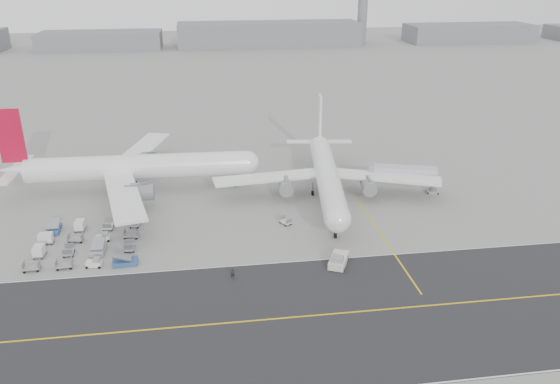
{
  "coord_description": "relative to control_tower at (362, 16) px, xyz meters",
  "views": [
    {
      "loc": [
        -2.07,
        -83.15,
        47.81
      ],
      "look_at": [
        11.52,
        12.0,
        7.18
      ],
      "focal_mm": 35.0,
      "sensor_mm": 36.0,
      "label": 1
    }
  ],
  "objects": [
    {
      "name": "airliner_a",
      "position": [
        -118.56,
        -230.77,
        -10.59
      ],
      "size": [
        57.01,
        56.34,
        19.66
      ],
      "rotation": [
        0.0,
        0.0,
        1.54
      ],
      "color": "white",
      "rests_on": "ground"
    },
    {
      "name": "ground_crew_a",
      "position": [
        -98.84,
        -271.14,
        -15.27
      ],
      "size": [
        0.83,
        0.67,
        1.96
      ],
      "primitive_type": "imported",
      "rotation": [
        0.0,
        0.0,
        0.32
      ],
      "color": "black",
      "rests_on": "ground"
    },
    {
      "name": "gse_cluster",
      "position": [
        -124.45,
        -256.71,
        -16.25
      ],
      "size": [
        24.09,
        23.27,
        2.11
      ],
      "primitive_type": null,
      "rotation": [
        0.0,
        0.0,
        -0.04
      ],
      "color": "gray",
      "rests_on": "ground"
    },
    {
      "name": "taxiway",
      "position": [
        -94.98,
        -282.98,
        -16.24
      ],
      "size": [
        220.0,
        59.0,
        0.03
      ],
      "color": "#28292B",
      "rests_on": "ground"
    },
    {
      "name": "pushback_tug",
      "position": [
        -80.71,
        -269.23,
        -15.4
      ],
      "size": [
        4.69,
        7.18,
        2.08
      ],
      "rotation": [
        0.0,
        0.0,
        -0.43
      ],
      "color": "beige",
      "rests_on": "ground"
    },
    {
      "name": "stray_dolly",
      "position": [
        -87.32,
        -252.44,
        -16.25
      ],
      "size": [
        2.43,
        2.8,
        1.47
      ],
      "primitive_type": null,
      "rotation": [
        0.0,
        0.0,
        0.5
      ],
      "color": "silver",
      "rests_on": "ground"
    },
    {
      "name": "ground",
      "position": [
        -100.0,
        -265.0,
        -16.25
      ],
      "size": [
        700.0,
        700.0,
        0.0
      ],
      "primitive_type": "plane",
      "color": "gray",
      "rests_on": "ground"
    },
    {
      "name": "airliner_b",
      "position": [
        -76.26,
        -239.57,
        -11.22
      ],
      "size": [
        49.61,
        50.46,
        17.46
      ],
      "rotation": [
        0.0,
        0.0,
        -0.13
      ],
      "color": "white",
      "rests_on": "ground"
    },
    {
      "name": "control_tower",
      "position": [
        0.0,
        0.0,
        0.0
      ],
      "size": [
        7.0,
        7.0,
        31.25
      ],
      "color": "slate",
      "rests_on": "ground"
    },
    {
      "name": "jet_bridge",
      "position": [
        -58.58,
        -239.36,
        -12.08
      ],
      "size": [
        15.91,
        7.48,
        5.98
      ],
      "rotation": [
        0.0,
        0.0,
        -0.31
      ],
      "color": "gray",
      "rests_on": "ground"
    },
    {
      "name": "horizon_buildings",
      "position": [
        -70.0,
        -5.0,
        -16.25
      ],
      "size": [
        520.0,
        28.0,
        28.0
      ],
      "primitive_type": null,
      "color": "slate",
      "rests_on": "ground"
    }
  ]
}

